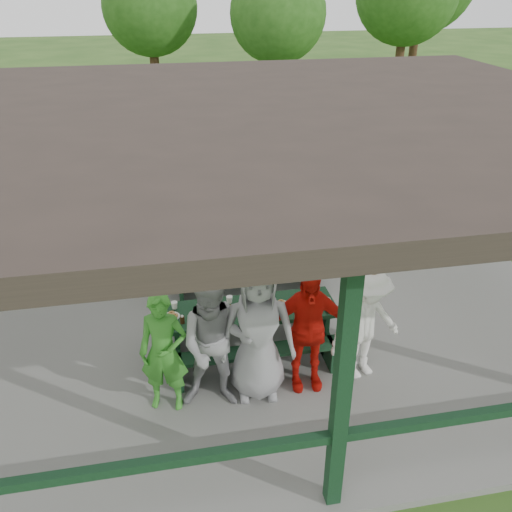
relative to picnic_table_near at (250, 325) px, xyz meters
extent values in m
plane|color=#284E18|center=(0.40, 1.20, -0.57)|extent=(90.00, 90.00, 0.00)
cube|color=slate|center=(0.40, 1.20, -0.52)|extent=(10.00, 8.00, 0.10)
cube|color=black|center=(0.40, -2.60, 1.03)|extent=(0.15, 0.15, 3.00)
cube|color=black|center=(0.40, 5.00, 1.03)|extent=(0.15, 0.15, 3.00)
cube|color=black|center=(5.20, 5.00, 1.03)|extent=(0.15, 0.15, 3.00)
cube|color=black|center=(-2.00, -2.60, 0.43)|extent=(4.65, 0.10, 0.10)
cube|color=black|center=(-2.00, 5.00, 0.43)|extent=(4.65, 0.10, 0.10)
cube|color=black|center=(2.80, 5.00, 0.43)|extent=(4.65, 0.10, 0.10)
cube|color=black|center=(0.40, -2.60, 2.43)|extent=(9.80, 0.15, 0.20)
cube|color=black|center=(0.40, 5.00, 2.43)|extent=(9.80, 0.15, 0.20)
cube|color=#2D2621|center=(0.40, 1.20, 2.65)|extent=(10.60, 8.60, 0.24)
cube|color=black|center=(0.00, 0.00, 0.25)|extent=(2.42, 0.75, 0.06)
cube|color=black|center=(0.00, -0.55, -0.04)|extent=(2.42, 0.28, 0.05)
cube|color=black|center=(0.00, 0.55, -0.04)|extent=(2.42, 0.28, 0.05)
cube|color=black|center=(-1.03, 0.00, -0.09)|extent=(0.06, 0.70, 0.75)
cube|color=black|center=(1.03, 0.00, -0.09)|extent=(0.06, 0.70, 0.75)
cube|color=black|center=(-1.03, 0.00, -0.24)|extent=(0.06, 1.39, 0.45)
cube|color=black|center=(1.03, 0.00, -0.24)|extent=(0.06, 1.39, 0.45)
cube|color=black|center=(0.24, 2.00, 0.25)|extent=(2.60, 0.75, 0.06)
cube|color=black|center=(0.24, 1.45, -0.04)|extent=(2.60, 0.28, 0.05)
cube|color=black|center=(0.24, 2.55, -0.04)|extent=(2.60, 0.28, 0.05)
cube|color=black|center=(-0.88, 2.00, -0.09)|extent=(0.06, 0.70, 0.75)
cube|color=black|center=(1.36, 2.00, -0.09)|extent=(0.06, 0.70, 0.75)
cube|color=black|center=(-0.88, 2.00, -0.24)|extent=(0.06, 1.39, 0.45)
cube|color=black|center=(1.36, 2.00, -0.24)|extent=(0.06, 1.39, 0.45)
cylinder|color=white|center=(-1.08, 0.00, 0.29)|extent=(0.22, 0.22, 0.01)
torus|color=olive|center=(-1.12, -0.02, 0.31)|extent=(0.10, 0.10, 0.03)
torus|color=olive|center=(-1.04, -0.02, 0.31)|extent=(0.10, 0.10, 0.03)
torus|color=olive|center=(-1.08, 0.04, 0.31)|extent=(0.10, 0.10, 0.03)
cylinder|color=white|center=(-0.28, 0.00, 0.29)|extent=(0.22, 0.22, 0.01)
torus|color=olive|center=(-0.32, -0.02, 0.31)|extent=(0.10, 0.10, 0.03)
torus|color=olive|center=(-0.24, -0.02, 0.31)|extent=(0.10, 0.10, 0.03)
torus|color=olive|center=(-0.28, 0.04, 0.31)|extent=(0.10, 0.10, 0.03)
cylinder|color=white|center=(0.46, 0.00, 0.29)|extent=(0.22, 0.22, 0.01)
torus|color=olive|center=(0.42, -0.02, 0.31)|extent=(0.10, 0.10, 0.03)
torus|color=olive|center=(0.50, -0.02, 0.31)|extent=(0.10, 0.10, 0.03)
torus|color=olive|center=(0.46, 0.04, 0.31)|extent=(0.10, 0.10, 0.03)
cylinder|color=white|center=(1.07, 0.00, 0.29)|extent=(0.22, 0.22, 0.01)
torus|color=olive|center=(1.03, -0.02, 0.31)|extent=(0.10, 0.10, 0.03)
torus|color=olive|center=(1.11, -0.02, 0.31)|extent=(0.10, 0.10, 0.03)
torus|color=olive|center=(1.07, 0.04, 0.31)|extent=(0.10, 0.10, 0.03)
cylinder|color=#381E0F|center=(-0.94, -0.18, 0.33)|extent=(0.06, 0.06, 0.10)
cylinder|color=#381E0F|center=(-0.34, -0.18, 0.33)|extent=(0.06, 0.06, 0.10)
cylinder|color=#381E0F|center=(-0.05, -0.18, 0.33)|extent=(0.06, 0.06, 0.10)
cylinder|color=#381E0F|center=(0.46, -0.18, 0.33)|extent=(0.06, 0.06, 0.10)
cylinder|color=#381E0F|center=(0.82, -0.18, 0.33)|extent=(0.06, 0.06, 0.10)
cone|color=white|center=(-1.03, 0.20, 0.33)|extent=(0.09, 0.09, 0.10)
cone|color=white|center=(-0.67, 0.20, 0.33)|extent=(0.09, 0.09, 0.10)
cone|color=white|center=(-0.25, 0.20, 0.33)|extent=(0.09, 0.09, 0.10)
cone|color=white|center=(0.14, 0.20, 0.33)|extent=(0.09, 0.09, 0.10)
imported|color=#38902A|center=(-1.21, -0.86, 0.35)|extent=(0.68, 0.53, 1.65)
imported|color=gray|center=(-0.59, -0.94, 0.45)|extent=(1.00, 0.84, 1.83)
imported|color=gray|center=(-0.05, -0.83, 0.49)|extent=(1.00, 0.71, 1.93)
imported|color=red|center=(0.59, -0.80, 0.41)|extent=(1.06, 0.51, 1.75)
imported|color=white|center=(1.41, -0.75, 0.35)|extent=(1.18, 0.86, 1.63)
cylinder|color=brown|center=(1.41, -0.75, 1.10)|extent=(0.39, 0.39, 0.02)
cylinder|color=brown|center=(1.41, -0.75, 1.16)|extent=(0.23, 0.23, 0.11)
imported|color=#81B0C7|center=(-0.25, 2.72, 0.41)|extent=(1.71, 1.12, 1.76)
imported|color=teal|center=(-1.26, 3.39, 0.44)|extent=(0.76, 0.60, 1.83)
imported|color=gray|center=(1.98, 2.84, 0.34)|extent=(0.83, 0.67, 1.63)
imported|color=silver|center=(1.10, 10.42, 0.26)|extent=(6.55, 4.58, 1.66)
cube|color=#1B3197|center=(-1.29, 9.23, 0.24)|extent=(3.14, 2.21, 0.12)
cube|color=#1B3197|center=(-1.50, 8.55, 0.50)|extent=(2.73, 0.92, 0.41)
cube|color=#1B3197|center=(-1.07, 9.91, 0.50)|extent=(2.73, 0.92, 0.41)
cube|color=#1B3197|center=(-2.64, 9.66, 0.50)|extent=(0.49, 1.37, 0.41)
cube|color=#1B3197|center=(0.07, 8.80, 0.50)|extent=(0.49, 1.37, 0.41)
cylinder|color=black|center=(-2.39, 8.78, -0.18)|extent=(0.79, 0.41, 0.77)
cylinder|color=yellow|center=(-2.39, 8.78, -0.18)|extent=(0.34, 0.30, 0.28)
cylinder|color=black|center=(-1.93, 10.23, -0.18)|extent=(0.79, 0.41, 0.77)
cylinder|color=yellow|center=(-1.93, 10.23, -0.18)|extent=(0.34, 0.30, 0.28)
cylinder|color=black|center=(-0.65, 8.23, -0.18)|extent=(0.79, 0.41, 0.77)
cylinder|color=yellow|center=(-0.65, 8.23, -0.18)|extent=(0.34, 0.30, 0.28)
cylinder|color=black|center=(-0.19, 9.68, -0.18)|extent=(0.79, 0.41, 0.77)
cylinder|color=yellow|center=(-0.19, 9.68, -0.18)|extent=(0.34, 0.30, 0.28)
cube|color=#1B3197|center=(0.55, 8.65, 0.14)|extent=(0.99, 0.38, 0.08)
cone|color=#F2590C|center=(-2.69, 9.67, 0.60)|extent=(0.14, 0.39, 0.41)
cylinder|color=#352215|center=(-0.80, 16.51, 0.83)|extent=(0.36, 0.36, 2.80)
sphere|color=#224F15|center=(-0.80, 16.51, 3.24)|extent=(3.58, 3.58, 3.58)
cylinder|color=#352215|center=(3.63, 14.29, 0.77)|extent=(0.36, 0.36, 2.69)
sphere|color=#224F15|center=(3.63, 14.29, 3.09)|extent=(3.44, 3.44, 3.44)
cylinder|color=#352215|center=(9.15, 15.77, 1.00)|extent=(0.36, 0.36, 3.14)
cylinder|color=#352215|center=(10.37, 17.10, 1.19)|extent=(0.36, 0.36, 3.52)
camera|label=1|loc=(-1.11, -6.22, 4.44)|focal=38.00mm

